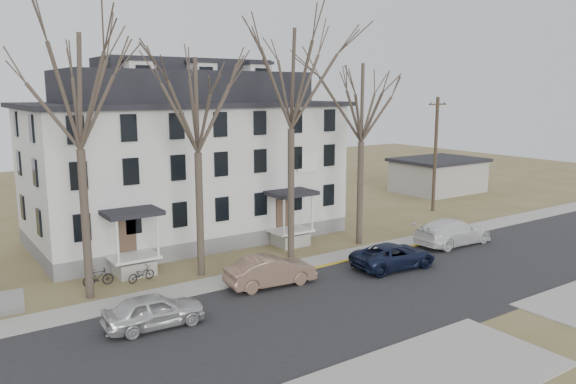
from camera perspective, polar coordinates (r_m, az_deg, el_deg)
ground at (r=26.74m, az=10.79°, el=-11.88°), size 120.00×120.00×0.00m
main_road at (r=28.08m, az=7.85°, el=-10.70°), size 120.00×10.00×0.04m
far_sidewalk at (r=32.49m, az=0.66°, el=-7.66°), size 120.00×2.00×0.08m
yellow_curb at (r=34.84m, az=8.31°, el=-6.53°), size 14.00×0.25×0.06m
boarding_house at (r=38.89m, az=-10.25°, el=3.28°), size 20.80×12.36×12.05m
distant_building at (r=58.11m, az=14.99°, el=1.67°), size 8.50×6.50×3.35m
tree_far_left at (r=27.92m, az=-20.71°, el=10.32°), size 8.40×8.40×13.72m
tree_mid_left at (r=29.95m, az=-9.29°, el=9.37°), size 7.80×7.80×12.74m
tree_center at (r=32.98m, az=0.32°, el=12.15°), size 9.00×9.00×14.70m
tree_mid_right at (r=36.38m, az=7.55°, el=9.55°), size 7.80×7.80×12.74m
utility_pole_far at (r=48.18m, az=14.74°, el=3.85°), size 2.00×0.28×9.50m
car_silver at (r=25.08m, az=-13.44°, el=-11.71°), size 4.40×1.98×1.47m
car_tan at (r=29.29m, az=-1.78°, el=-8.09°), size 4.87×2.12×1.56m
car_navy at (r=32.69m, az=10.69°, el=-6.44°), size 5.27×2.78×1.41m
car_white at (r=38.43m, az=16.41°, el=-3.95°), size 5.82×2.44×1.68m
bicycle_left at (r=30.98m, az=-14.69°, el=-8.12°), size 1.64×0.87×0.82m
bicycle_right at (r=30.88m, az=-18.71°, el=-8.28°), size 1.58×0.59×0.93m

